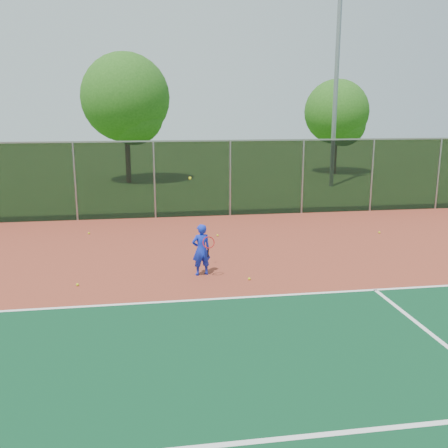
# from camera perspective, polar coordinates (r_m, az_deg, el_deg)

# --- Properties ---
(ground) EXTENTS (120.00, 120.00, 0.00)m
(ground) POSITION_cam_1_polar(r_m,az_deg,el_deg) (9.23, 13.48, -14.66)
(ground) COLOR #2E5B1A
(ground) RESTS_ON ground
(court_apron) EXTENTS (30.00, 20.00, 0.02)m
(court_apron) POSITION_cam_1_polar(r_m,az_deg,el_deg) (10.92, 9.50, -9.91)
(court_apron) COLOR #993B27
(court_apron) RESTS_ON ground
(fence_back) EXTENTS (30.00, 0.06, 3.03)m
(fence_back) POSITION_cam_1_polar(r_m,az_deg,el_deg) (19.97, 0.71, 5.35)
(fence_back) COLOR black
(fence_back) RESTS_ON court_apron
(tennis_player) EXTENTS (0.59, 0.63, 2.56)m
(tennis_player) POSITION_cam_1_polar(r_m,az_deg,el_deg) (12.85, -2.62, -2.93)
(tennis_player) COLOR #152ACA
(tennis_player) RESTS_ON court_apron
(practice_ball_0) EXTENTS (0.07, 0.07, 0.07)m
(practice_ball_0) POSITION_cam_1_polar(r_m,az_deg,el_deg) (12.74, -16.40, -6.67)
(practice_ball_0) COLOR #CBD118
(practice_ball_0) RESTS_ON court_apron
(practice_ball_2) EXTENTS (0.07, 0.07, 0.07)m
(practice_ball_2) POSITION_cam_1_polar(r_m,az_deg,el_deg) (16.87, -0.74, -1.30)
(practice_ball_2) COLOR #CBD118
(practice_ball_2) RESTS_ON court_apron
(practice_ball_3) EXTENTS (0.07, 0.07, 0.07)m
(practice_ball_3) POSITION_cam_1_polar(r_m,az_deg,el_deg) (17.77, -15.18, -1.02)
(practice_ball_3) COLOR #CBD118
(practice_ball_3) RESTS_ON court_apron
(practice_ball_4) EXTENTS (0.07, 0.07, 0.07)m
(practice_ball_4) POSITION_cam_1_polar(r_m,az_deg,el_deg) (18.09, 17.33, -0.92)
(practice_ball_4) COLOR #CBD118
(practice_ball_4) RESTS_ON court_apron
(practice_ball_5) EXTENTS (0.07, 0.07, 0.07)m
(practice_ball_5) POSITION_cam_1_polar(r_m,az_deg,el_deg) (12.65, 2.91, -6.27)
(practice_ball_5) COLOR #CBD118
(practice_ball_5) RESTS_ON court_apron
(floodlight_n) EXTENTS (0.90, 0.40, 12.02)m
(floodlight_n) POSITION_cam_1_polar(r_m,az_deg,el_deg) (28.42, 12.81, 17.88)
(floodlight_n) COLOR gray
(floodlight_n) RESTS_ON ground
(tree_back_left) EXTENTS (5.01, 5.01, 7.37)m
(tree_back_left) POSITION_cam_1_polar(r_m,az_deg,el_deg) (29.58, -11.00, 13.56)
(tree_back_left) COLOR #3C2716
(tree_back_left) RESTS_ON ground
(tree_back_mid) EXTENTS (4.17, 4.17, 6.13)m
(tree_back_mid) POSITION_cam_1_polar(r_m,az_deg,el_deg) (34.08, 12.93, 12.06)
(tree_back_mid) COLOR #3C2716
(tree_back_mid) RESTS_ON ground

